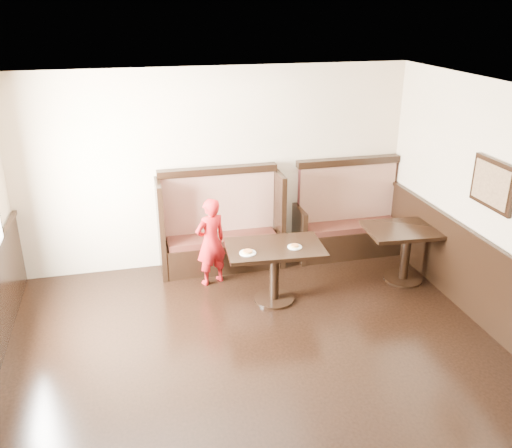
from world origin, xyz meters
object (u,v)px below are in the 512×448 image
object	(u,v)px
child	(211,242)
table_main	(275,259)
booth_neighbor	(348,223)
table_neighbor	(407,241)
booth_main	(221,232)

from	to	relation	value
child	table_main	bearing A→B (deg)	115.31
booth_neighbor	table_neighbor	distance (m)	1.12
booth_neighbor	table_main	size ratio (longest dim) A/B	1.32
table_main	booth_neighbor	bearing A→B (deg)	41.80
booth_neighbor	child	distance (m)	2.23
booth_neighbor	table_neighbor	xyz separation A→B (m)	(0.41, -1.04, 0.10)
table_main	child	size ratio (longest dim) A/B	1.02
booth_neighbor	child	bearing A→B (deg)	-167.36
booth_main	table_neighbor	size ratio (longest dim) A/B	1.49
table_neighbor	child	bearing A→B (deg)	172.14
table_neighbor	booth_neighbor	bearing A→B (deg)	115.83
booth_main	booth_neighbor	world-z (taller)	same
booth_neighbor	table_neighbor	world-z (taller)	booth_neighbor
booth_neighbor	child	world-z (taller)	booth_neighbor
child	booth_main	bearing A→B (deg)	-135.72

